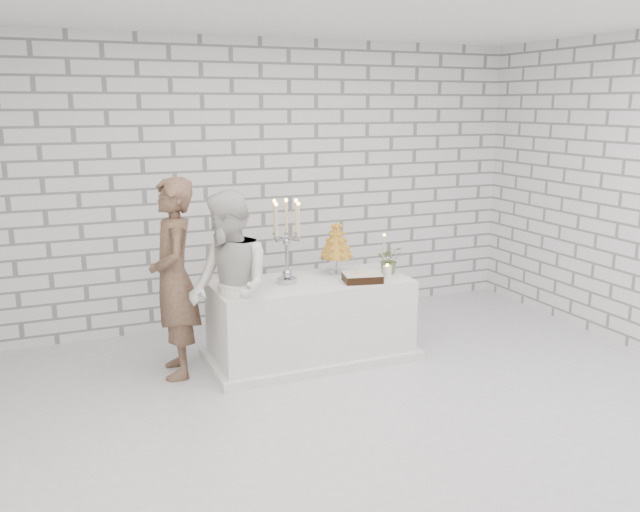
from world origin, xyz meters
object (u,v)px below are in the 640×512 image
at_px(groom, 174,279).
at_px(bride, 230,289).
at_px(croquembouche, 336,247).
at_px(cake_table, 311,320).
at_px(candelabra, 287,241).

bearing_deg(groom, bride, 52.80).
relative_size(bride, croquembouche, 3.24).
xyz_separation_m(cake_table, croquembouche, (0.32, 0.16, 0.63)).
xyz_separation_m(cake_table, bride, (-0.83, -0.23, 0.45)).
relative_size(bride, candelabra, 2.13).
relative_size(candelabra, croquembouche, 1.52).
bearing_deg(croquembouche, candelabra, -164.94).
distance_m(cake_table, candelabra, 0.79).
relative_size(groom, croquembouche, 3.41).
height_order(cake_table, bride, bride).
xyz_separation_m(groom, bride, (0.39, -0.36, -0.04)).
relative_size(cake_table, croquembouche, 3.54).
relative_size(cake_table, groom, 1.04).
bearing_deg(cake_table, bride, -164.28).
bearing_deg(bride, candelabra, 105.88).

